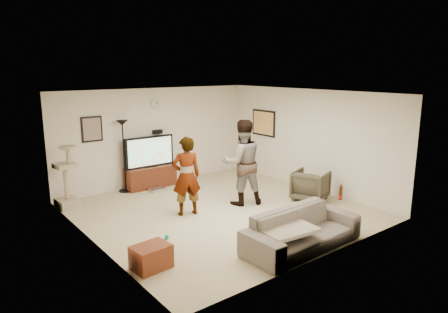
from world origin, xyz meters
TOP-DOWN VIEW (x-y plane):
  - floor at (0.00, 0.00)m, footprint 5.50×5.50m
  - ceiling at (0.00, 0.00)m, footprint 5.50×5.50m
  - wall_back at (0.00, 2.75)m, footprint 5.50×0.04m
  - wall_front at (0.00, -2.75)m, footprint 5.50×0.04m
  - wall_left at (-2.75, 0.00)m, footprint 0.04×5.50m
  - wall_right at (2.75, 0.00)m, footprint 0.04×5.50m
  - wall_clock at (0.00, 2.72)m, footprint 0.26×0.04m
  - wall_speaker at (0.00, 2.69)m, footprint 0.25×0.10m
  - picture_back at (-1.70, 2.73)m, footprint 0.42×0.03m
  - picture_right at (2.73, 1.60)m, footprint 0.03×0.78m
  - tv_stand at (-0.35, 2.50)m, footprint 1.30×0.45m
  - console_box at (-0.39, 2.11)m, footprint 0.40×0.30m
  - tv at (-0.35, 2.50)m, footprint 1.31×0.08m
  - tv_screen at (-0.35, 2.46)m, footprint 1.21×0.01m
  - floor_lamp at (-1.02, 2.55)m, footprint 0.32×0.32m
  - cat_tree at (-2.53, 2.22)m, footprint 0.50×0.50m
  - person_left at (-0.69, 0.26)m, footprint 0.69×0.56m
  - person_right at (0.66, 0.07)m, footprint 1.12×1.01m
  - sofa at (-0.02, -2.30)m, footprint 2.23×0.92m
  - throw_blanket at (-0.41, -2.30)m, footprint 0.97×0.79m
  - beer_bottle at (1.00, -2.30)m, footprint 0.06×0.06m
  - armchair at (2.08, -0.70)m, footprint 0.96×0.95m
  - side_table at (-2.40, -1.39)m, footprint 0.59×0.47m
  - toy_ball at (-1.67, -0.59)m, footprint 0.08×0.08m

SIDE VIEW (x-z plane):
  - floor at x=0.00m, z-range -0.02..0.00m
  - console_box at x=-0.39m, z-range 0.00..0.07m
  - toy_ball at x=-1.67m, z-range 0.00..0.08m
  - side_table at x=-2.40m, z-range 0.00..0.37m
  - tv_stand at x=-0.35m, z-range 0.00..0.54m
  - sofa at x=-0.02m, z-range 0.00..0.64m
  - armchair at x=2.08m, z-range 0.00..0.69m
  - throw_blanket at x=-0.41m, z-range 0.40..0.46m
  - cat_tree at x=-2.53m, z-range 0.00..1.39m
  - beer_bottle at x=1.00m, z-range 0.64..0.89m
  - person_left at x=-0.69m, z-range 0.00..1.65m
  - floor_lamp at x=-1.02m, z-range 0.00..1.77m
  - tv at x=-0.35m, z-range 0.54..1.32m
  - tv_screen at x=-0.35m, z-range 0.59..1.27m
  - person_right at x=0.66m, z-range 0.00..1.91m
  - wall_back at x=0.00m, z-range 0.00..2.50m
  - wall_front at x=0.00m, z-range 0.00..2.50m
  - wall_left at x=-2.75m, z-range 0.00..2.50m
  - wall_right at x=2.75m, z-range 0.00..2.50m
  - wall_speaker at x=0.00m, z-range 1.33..1.43m
  - picture_right at x=2.73m, z-range 1.19..1.81m
  - picture_back at x=-1.70m, z-range 1.34..1.86m
  - wall_clock at x=0.00m, z-range 1.97..2.23m
  - ceiling at x=0.00m, z-range 2.50..2.52m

